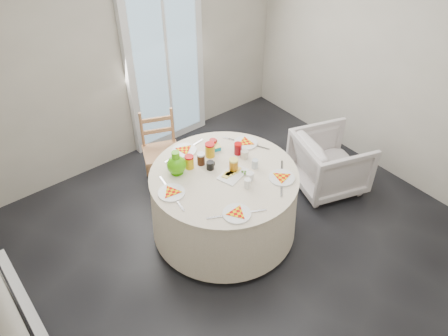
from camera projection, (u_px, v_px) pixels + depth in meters
floor at (248, 242)px, 4.26m from camera, size 4.00×4.00×0.00m
wall_back at (129, 49)px, 4.65m from camera, size 4.00×0.02×2.60m
wall_right at (402, 62)px, 4.40m from camera, size 0.02×4.00×2.60m
glass_door at (165, 62)px, 4.97m from camera, size 1.00×0.08×2.10m
radiator at (32, 317)px, 3.20m from camera, size 0.07×1.00×0.55m
table at (224, 203)px, 4.15m from camera, size 1.39×1.39×0.70m
wooden_chair at (161, 148)px, 4.66m from camera, size 0.49×0.48×0.86m
armchair at (331, 157)px, 4.67m from camera, size 0.84×0.86×0.71m
place_settings at (224, 171)px, 3.90m from camera, size 1.33×1.33×0.02m
jar_cluster at (213, 153)px, 4.02m from camera, size 0.55×0.28×0.16m
butter_tub at (214, 145)px, 4.17m from camera, size 0.14×0.12×0.05m
green_pitcher at (176, 160)px, 3.85m from camera, size 0.18×0.18×0.23m
cheese_platter at (233, 171)px, 3.89m from camera, size 0.31×0.25×0.04m
mugs_glasses at (234, 160)px, 3.95m from camera, size 0.59×0.59×0.10m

